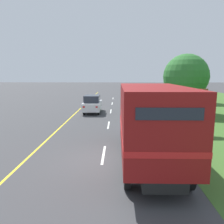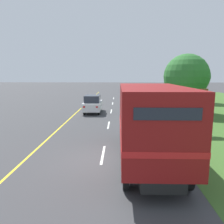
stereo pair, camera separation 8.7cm
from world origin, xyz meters
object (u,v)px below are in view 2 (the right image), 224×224
object	(u,v)px
lead_car_white	(93,104)
roadside_tree_mid	(186,77)
delineator_post	(178,134)
horse_trailer_truck	(149,121)
highway_sign	(194,104)
roadside_tree_far	(196,77)

from	to	relation	value
lead_car_white	roadside_tree_mid	world-z (taller)	roadside_tree_mid
lead_car_white	delineator_post	bearing A→B (deg)	-58.19
horse_trailer_truck	highway_sign	bearing A→B (deg)	54.27
horse_trailer_truck	highway_sign	xyz separation A→B (m)	(3.84, 5.34, 0.02)
delineator_post	roadside_tree_far	bearing A→B (deg)	68.51
horse_trailer_truck	highway_sign	distance (m)	6.58
horse_trailer_truck	roadside_tree_far	distance (m)	24.71
roadside_tree_far	delineator_post	distance (m)	21.17
highway_sign	roadside_tree_mid	bearing A→B (deg)	77.03
roadside_tree_mid	lead_car_white	bearing A→B (deg)	-177.04
lead_car_white	roadside_tree_far	distance (m)	17.01
lead_car_white	roadside_tree_far	size ratio (longest dim) A/B	0.69
horse_trailer_truck	delineator_post	world-z (taller)	horse_trailer_truck
roadside_tree_far	delineator_post	xyz separation A→B (m)	(-7.67, -19.47, -3.18)
delineator_post	highway_sign	bearing A→B (deg)	54.36
roadside_tree_far	roadside_tree_mid	bearing A→B (deg)	-115.11
highway_sign	horse_trailer_truck	bearing A→B (deg)	-125.73
horse_trailer_truck	lead_car_white	xyz separation A→B (m)	(-4.09, 13.29, -1.05)
lead_car_white	roadside_tree_mid	xyz separation A→B (m)	(9.88, 0.51, 2.86)
horse_trailer_truck	roadside_tree_mid	world-z (taller)	roadside_tree_mid
roadside_tree_mid	roadside_tree_far	distance (m)	9.69
horse_trailer_truck	lead_car_white	bearing A→B (deg)	107.09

